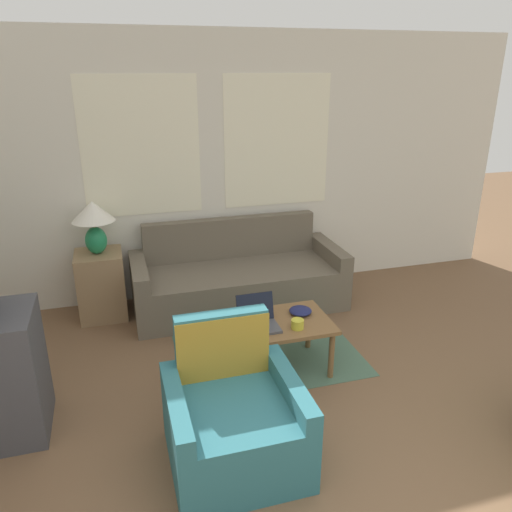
% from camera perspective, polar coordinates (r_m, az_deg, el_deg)
% --- Properties ---
extents(wall_back, '(6.40, 0.06, 2.60)m').
position_cam_1_polar(wall_back, '(5.08, -4.18, 9.98)').
color(wall_back, silver).
rests_on(wall_back, ground_plane).
extents(rug, '(1.48, 1.82, 0.01)m').
position_cam_1_polar(rug, '(4.55, 0.02, -8.81)').
color(rug, '#476651').
rests_on(rug, ground_plane).
extents(couch, '(2.05, 0.83, 0.82)m').
position_cam_1_polar(couch, '(5.00, -2.11, -2.77)').
color(couch, '#665B4C').
rests_on(couch, ground_plane).
extents(armchair, '(0.78, 0.76, 0.85)m').
position_cam_1_polar(armchair, '(3.16, -2.61, -18.25)').
color(armchair, '#2D6B75').
rests_on(armchair, ground_plane).
extents(side_table, '(0.43, 0.43, 0.64)m').
position_cam_1_polar(side_table, '(4.95, -17.24, -3.18)').
color(side_table, '#937551').
rests_on(side_table, ground_plane).
extents(table_lamp, '(0.38, 0.38, 0.49)m').
position_cam_1_polar(table_lamp, '(4.74, -18.07, 4.05)').
color(table_lamp, '#1E8451').
rests_on(table_lamp, side_table).
extents(coffee_table, '(0.82, 0.56, 0.42)m').
position_cam_1_polar(coffee_table, '(3.90, 2.45, -8.19)').
color(coffee_table, brown).
rests_on(coffee_table, ground_plane).
extents(laptop, '(0.29, 0.27, 0.23)m').
position_cam_1_polar(laptop, '(3.78, 0.23, -7.33)').
color(laptop, '#47474C').
rests_on(laptop, coffee_table).
extents(cup_navy, '(0.10, 0.10, 0.07)m').
position_cam_1_polar(cup_navy, '(3.77, 4.76, -7.76)').
color(cup_navy, gold).
rests_on(cup_navy, coffee_table).
extents(snack_bowl, '(0.18, 0.18, 0.05)m').
position_cam_1_polar(snack_bowl, '(3.99, 5.10, -6.26)').
color(snack_bowl, '#191E4C').
rests_on(snack_bowl, coffee_table).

